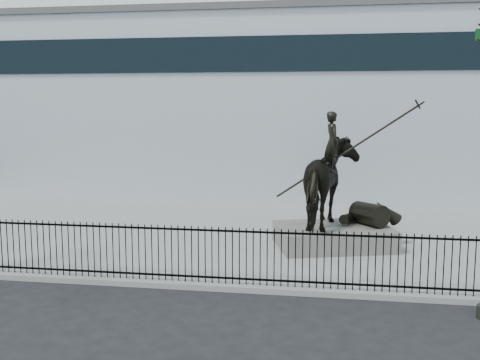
# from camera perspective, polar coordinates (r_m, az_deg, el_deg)

# --- Properties ---
(ground) EXTENTS (120.00, 120.00, 0.00)m
(ground) POSITION_cam_1_polar(r_m,az_deg,el_deg) (13.92, -6.09, -12.41)
(ground) COLOR black
(ground) RESTS_ON ground
(plaza) EXTENTS (30.00, 12.00, 0.15)m
(plaza) POSITION_cam_1_polar(r_m,az_deg,el_deg) (20.45, -0.90, -5.56)
(plaza) COLOR gray
(plaza) RESTS_ON ground
(building) EXTENTS (44.00, 14.00, 9.00)m
(building) POSITION_cam_1_polar(r_m,az_deg,el_deg) (32.78, 3.10, 7.26)
(building) COLOR silver
(building) RESTS_ON ground
(picket_fence) EXTENTS (22.10, 0.10, 1.50)m
(picket_fence) POSITION_cam_1_polar(r_m,az_deg,el_deg) (14.80, -4.86, -7.49)
(picket_fence) COLOR black
(picket_fence) RESTS_ON plaza
(statue_plinth) EXTENTS (4.15, 3.39, 0.68)m
(statue_plinth) POSITION_cam_1_polar(r_m,az_deg,el_deg) (18.64, 9.49, -5.68)
(statue_plinth) COLOR #595551
(statue_plinth) RESTS_ON plaza
(equestrian_statue) EXTENTS (4.46, 3.42, 3.92)m
(equestrian_statue) POSITION_cam_1_polar(r_m,az_deg,el_deg) (18.33, 9.82, -0.33)
(equestrian_statue) COLOR black
(equestrian_statue) RESTS_ON statue_plinth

